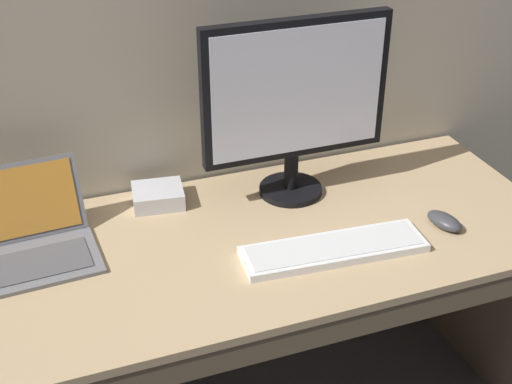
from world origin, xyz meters
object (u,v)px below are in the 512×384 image
(external_monitor, at_px, (296,100))
(wired_keyboard, at_px, (334,249))
(laptop_space_gray, at_px, (30,238))
(external_drive_box, at_px, (158,196))
(computer_mouse, at_px, (444,221))

(external_monitor, height_order, wired_keyboard, external_monitor)
(laptop_space_gray, distance_m, external_monitor, 0.78)
(external_drive_box, bearing_deg, external_monitor, -12.96)
(external_drive_box, bearing_deg, computer_mouse, -28.68)
(laptop_space_gray, distance_m, wired_keyboard, 0.78)
(external_monitor, bearing_deg, external_drive_box, 167.04)
(wired_keyboard, relative_size, external_drive_box, 3.42)
(laptop_space_gray, relative_size, wired_keyboard, 0.67)
(laptop_space_gray, height_order, computer_mouse, laptop_space_gray)
(external_monitor, xyz_separation_m, external_drive_box, (-0.38, 0.09, -0.28))
(computer_mouse, bearing_deg, wired_keyboard, 164.61)
(laptop_space_gray, xyz_separation_m, external_drive_box, (0.36, 0.13, -0.02))
(external_monitor, height_order, computer_mouse, external_monitor)
(computer_mouse, relative_size, external_drive_box, 0.77)
(external_drive_box, bearing_deg, laptop_space_gray, -160.58)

